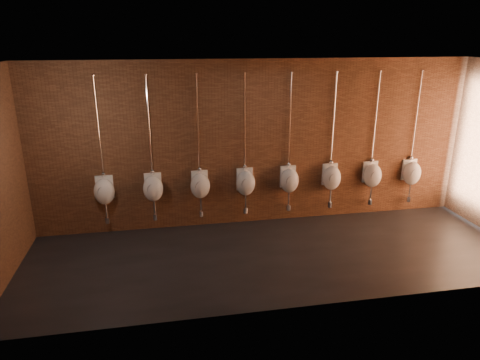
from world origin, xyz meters
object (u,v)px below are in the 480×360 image
object	(u,v)px
urinal_5	(332,177)
urinal_7	(412,172)
urinal_0	(104,191)
urinal_3	(246,182)
urinal_2	(200,185)
urinal_4	(289,180)
urinal_6	(372,175)
urinal_1	(153,188)

from	to	relation	value
urinal_5	urinal_7	world-z (taller)	same
urinal_0	urinal_3	world-z (taller)	same
urinal_2	urinal_5	xyz separation A→B (m)	(2.65, 0.00, 0.00)
urinal_0	urinal_2	bearing A→B (deg)	0.00
urinal_4	urinal_6	world-z (taller)	same
urinal_3	urinal_7	bearing A→B (deg)	0.00
urinal_2	urinal_7	bearing A→B (deg)	0.00
urinal_3	urinal_6	world-z (taller)	same
urinal_0	urinal_7	world-z (taller)	same
urinal_4	urinal_5	size ratio (longest dim) A/B	1.00
urinal_1	urinal_7	world-z (taller)	same
urinal_2	urinal_6	world-z (taller)	same
urinal_2	urinal_3	bearing A→B (deg)	0.00
urinal_0	urinal_4	distance (m)	3.53
urinal_2	urinal_6	distance (m)	3.53
urinal_0	urinal_3	size ratio (longest dim) A/B	1.00
urinal_1	urinal_6	world-z (taller)	same
urinal_5	urinal_6	xyz separation A→B (m)	(0.88, 0.00, 0.00)
urinal_3	urinal_7	xyz separation A→B (m)	(3.53, 0.00, 0.00)
urinal_2	urinal_3	distance (m)	0.88
urinal_0	urinal_3	bearing A→B (deg)	0.00
urinal_6	urinal_0	bearing A→B (deg)	180.00
urinal_1	urinal_6	bearing A→B (deg)	0.00
urinal_5	urinal_6	world-z (taller)	same
urinal_2	urinal_5	distance (m)	2.65
urinal_2	urinal_4	size ratio (longest dim) A/B	1.00
urinal_1	urinal_0	bearing A→B (deg)	180.00
urinal_0	urinal_4	world-z (taller)	same
urinal_1	urinal_4	distance (m)	2.65
urinal_0	urinal_2	xyz separation A→B (m)	(1.77, 0.00, 0.00)
urinal_5	urinal_3	bearing A→B (deg)	180.00
urinal_5	urinal_0	bearing A→B (deg)	180.00
urinal_2	urinal_4	xyz separation A→B (m)	(1.77, 0.00, 0.00)
urinal_6	urinal_7	xyz separation A→B (m)	(0.88, 0.00, 0.00)
urinal_0	urinal_4	size ratio (longest dim) A/B	1.00
urinal_0	urinal_3	xyz separation A→B (m)	(2.65, 0.00, 0.00)
urinal_5	urinal_4	bearing A→B (deg)	180.00
urinal_1	urinal_5	distance (m)	3.53
urinal_0	urinal_1	xyz separation A→B (m)	(0.88, 0.00, 0.00)
urinal_6	urinal_4	bearing A→B (deg)	180.00
urinal_2	urinal_3	world-z (taller)	same
urinal_2	urinal_3	xyz separation A→B (m)	(0.88, 0.00, 0.00)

